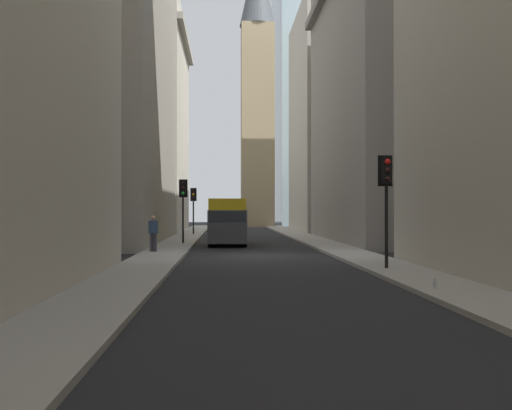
% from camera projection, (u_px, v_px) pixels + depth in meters
% --- Properties ---
extents(ground_plane, '(135.00, 135.00, 0.00)m').
position_uv_depth(ground_plane, '(257.00, 256.00, 26.18)').
color(ground_plane, black).
extents(sidewalk_right, '(90.00, 2.20, 0.14)m').
position_uv_depth(sidewalk_right, '(161.00, 255.00, 25.93)').
color(sidewalk_right, gray).
rests_on(sidewalk_right, ground_plane).
extents(sidewalk_left, '(90.00, 2.20, 0.14)m').
position_uv_depth(sidewalk_left, '(352.00, 254.00, 26.43)').
color(sidewalk_left, gray).
rests_on(sidewalk_left, ground_plane).
extents(building_left_midfar, '(17.86, 10.50, 20.89)m').
position_uv_depth(building_left_midfar, '(405.00, 87.00, 37.43)').
color(building_left_midfar, gray).
rests_on(building_left_midfar, ground_plane).
extents(building_left_far, '(14.06, 10.00, 21.69)m').
position_uv_depth(building_left_far, '(347.00, 123.00, 55.40)').
color(building_left_far, '#B7B2A5').
rests_on(building_left_far, ground_plane).
extents(building_right_far, '(15.54, 10.50, 21.13)m').
position_uv_depth(building_right_far, '(132.00, 124.00, 54.33)').
color(building_right_far, beige).
rests_on(building_right_far, ground_plane).
extents(church_spire, '(4.42, 4.42, 35.08)m').
position_uv_depth(church_spire, '(257.00, 80.00, 69.01)').
color(church_spire, '#9E8966').
rests_on(church_spire, ground_plane).
extents(delivery_truck, '(6.46, 2.25, 2.84)m').
position_uv_depth(delivery_truck, '(227.00, 221.00, 34.44)').
color(delivery_truck, yellow).
rests_on(delivery_truck, ground_plane).
extents(sedan_silver, '(4.30, 1.78, 1.42)m').
position_uv_depth(sedan_silver, '(227.00, 227.00, 47.55)').
color(sedan_silver, '#B7BABF').
rests_on(sedan_silver, ground_plane).
extents(traffic_light_foreground, '(0.43, 0.52, 3.98)m').
position_uv_depth(traffic_light_foreground, '(386.00, 185.00, 19.50)').
color(traffic_light_foreground, black).
rests_on(traffic_light_foreground, sidewalk_left).
extents(traffic_light_midblock, '(0.43, 0.52, 3.89)m').
position_uv_depth(traffic_light_midblock, '(183.00, 196.00, 33.87)').
color(traffic_light_midblock, black).
rests_on(traffic_light_midblock, sidewalk_right).
extents(traffic_light_far_junction, '(0.43, 0.52, 3.84)m').
position_uv_depth(traffic_light_far_junction, '(193.00, 200.00, 46.35)').
color(traffic_light_far_junction, black).
rests_on(traffic_light_far_junction, sidewalk_right).
extents(pedestrian, '(0.26, 0.44, 1.76)m').
position_uv_depth(pedestrian, '(153.00, 232.00, 27.07)').
color(pedestrian, '#33333D').
rests_on(pedestrian, sidewalk_right).
extents(discarded_bottle, '(0.07, 0.07, 0.27)m').
position_uv_depth(discarded_bottle, '(435.00, 284.00, 14.46)').
color(discarded_bottle, '#999EA3').
rests_on(discarded_bottle, sidewalk_left).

